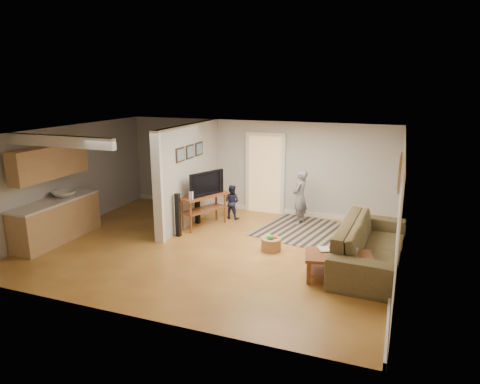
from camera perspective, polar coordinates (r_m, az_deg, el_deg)
name	(u,v)px	position (r m, az deg, el deg)	size (l,w,h in m)	color
ground	(211,248)	(9.39, -3.91, -7.40)	(7.50, 7.50, 0.00)	brown
room_shell	(175,175)	(9.80, -8.69, 2.31)	(7.54, 6.02, 2.52)	#B3B0AC
area_rug	(320,233)	(10.37, 10.66, -5.45)	(2.87, 2.10, 0.01)	black
sofa	(369,265)	(8.89, 16.85, -9.32)	(2.94, 1.15, 0.86)	#433E21
coffee_table	(339,260)	(8.03, 13.11, -8.84)	(1.31, 0.93, 0.71)	maroon
tv_console	(204,198)	(10.53, -4.83, -0.76)	(0.96, 1.37, 1.11)	maroon
speaker_left	(178,215)	(9.98, -8.27, -3.05)	(0.10, 0.10, 1.03)	black
speaker_right	(197,204)	(10.84, -5.70, -1.67)	(0.10, 0.10, 0.99)	black
toy_basket	(271,244)	(9.19, 4.17, -6.88)	(0.42, 0.42, 0.37)	olive
child	(299,223)	(11.02, 7.90, -4.16)	(0.51, 0.33, 1.39)	slate
toddler	(232,218)	(11.33, -1.11, -3.51)	(0.44, 0.34, 0.90)	#1E223E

